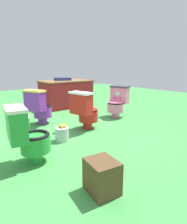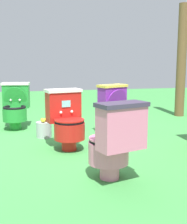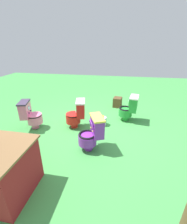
{
  "view_description": "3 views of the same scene",
  "coord_description": "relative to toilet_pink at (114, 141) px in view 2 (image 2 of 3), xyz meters",
  "views": [
    {
      "loc": [
        -1.61,
        -2.89,
        1.18
      ],
      "look_at": [
        0.5,
        -0.27,
        0.36
      ],
      "focal_mm": 30.44,
      "sensor_mm": 36.0,
      "label": 1
    },
    {
      "loc": [
        4.04,
        -0.64,
        1.07
      ],
      "look_at": [
        0.14,
        0.32,
        0.39
      ],
      "focal_mm": 48.67,
      "sensor_mm": 36.0,
      "label": 2
    },
    {
      "loc": [
        -0.61,
        3.34,
        2.03
      ],
      "look_at": [
        0.04,
        -0.29,
        0.37
      ],
      "focal_mm": 24.96,
      "sensor_mm": 36.0,
      "label": 3
    }
  ],
  "objects": [
    {
      "name": "ground",
      "position": [
        -1.56,
        -0.16,
        -0.37
      ],
      "size": [
        14.0,
        14.0,
        0.0
      ],
      "primitive_type": "plane",
      "color": "#429947"
    },
    {
      "name": "toilet_pink",
      "position": [
        0.0,
        0.0,
        0.0
      ],
      "size": [
        0.59,
        0.52,
        0.73
      ],
      "rotation": [
        0.0,
        0.0,
        1.86
      ],
      "color": "pink",
      "rests_on": "ground"
    },
    {
      "name": "toilet_purple",
      "position": [
        -1.67,
        0.57,
        0.0
      ],
      "size": [
        0.61,
        0.56,
        0.73
      ],
      "rotation": [
        0.0,
        0.0,
        5.12
      ],
      "color": "purple",
      "rests_on": "ground"
    },
    {
      "name": "toilet_green",
      "position": [
        -2.44,
        -0.86,
        0.0
      ],
      "size": [
        0.55,
        0.48,
        0.73
      ],
      "rotation": [
        0.0,
        0.0,
        4.55
      ],
      "color": "green",
      "rests_on": "ground"
    },
    {
      "name": "toilet_red",
      "position": [
        -1.12,
        -0.25,
        0.0
      ],
      "size": [
        0.56,
        0.49,
        0.73
      ],
      "rotation": [
        0.0,
        0.0,
        4.92
      ],
      "color": "red",
      "rests_on": "ground"
    },
    {
      "name": "wooden_post",
      "position": [
        -2.84,
        2.25,
        0.7
      ],
      "size": [
        0.18,
        0.18,
        2.13
      ],
      "primitive_type": "cylinder",
      "color": "brown",
      "rests_on": "ground"
    },
    {
      "name": "lemon_bucket",
      "position": [
        -1.75,
        -0.48,
        -0.25
      ],
      "size": [
        0.22,
        0.22,
        0.28
      ],
      "color": "#B7B7BF",
      "rests_on": "ground"
    }
  ]
}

